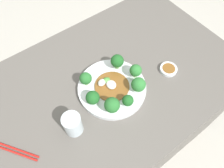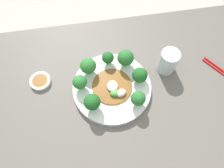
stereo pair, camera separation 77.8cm
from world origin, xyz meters
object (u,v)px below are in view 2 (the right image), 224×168
(broccoli_southeast, at_px, (138,99))
(drinking_glass, at_px, (168,62))
(broccoli_west, at_px, (80,82))
(plate, at_px, (112,88))
(broccoli_northeast, at_px, (126,58))
(broccoli_northwest, at_px, (88,66))
(sauce_dish, at_px, (40,81))
(broccoli_southwest, at_px, (92,102))
(stirfry_center, at_px, (114,88))
(broccoli_east, at_px, (140,75))
(broccoli_north, at_px, (108,58))

(broccoli_southeast, xyz_separation_m, drinking_glass, (0.14, 0.13, -0.01))
(broccoli_west, bearing_deg, plate, -8.03)
(plate, relative_size, broccoli_northeast, 3.83)
(plate, relative_size, broccoli_northwest, 4.02)
(broccoli_northwest, relative_size, sauce_dish, 0.93)
(broccoli_southwest, relative_size, broccoli_northwest, 1.02)
(broccoli_northeast, bearing_deg, stirfry_center, -122.48)
(broccoli_east, xyz_separation_m, broccoli_southwest, (-0.18, -0.08, 0.01))
(plate, height_order, stirfry_center, stirfry_center)
(broccoli_northwest, distance_m, broccoli_west, 0.07)
(broccoli_northeast, height_order, broccoli_northwest, broccoli_northeast)
(broccoli_northwest, relative_size, drinking_glass, 0.73)
(broccoli_east, distance_m, broccoli_north, 0.13)
(broccoli_southwest, bearing_deg, stirfry_center, 35.52)
(stirfry_center, height_order, drinking_glass, drinking_glass)
(plate, height_order, broccoli_southeast, broccoli_southeast)
(broccoli_north, relative_size, drinking_glass, 0.59)
(plate, distance_m, sauce_dish, 0.27)
(broccoli_northwest, bearing_deg, broccoli_southeast, -45.16)
(broccoli_southwest, bearing_deg, broccoli_north, 65.12)
(broccoli_southwest, bearing_deg, broccoli_west, 112.02)
(broccoli_southeast, relative_size, drinking_glass, 0.66)
(broccoli_southeast, bearing_deg, sauce_dish, 156.25)
(broccoli_southwest, xyz_separation_m, drinking_glass, (0.29, 0.12, -0.02))
(broccoli_east, relative_size, broccoli_northeast, 0.84)
(broccoli_north, bearing_deg, drinking_glass, -12.30)
(plate, bearing_deg, broccoli_southeast, -45.00)
(stirfry_center, xyz_separation_m, drinking_glass, (0.21, 0.06, 0.02))
(sauce_dish, bearing_deg, broccoli_east, -9.39)
(broccoli_north, bearing_deg, sauce_dish, -173.27)
(broccoli_northwest, distance_m, stirfry_center, 0.12)
(plate, distance_m, broccoli_northeast, 0.12)
(broccoli_east, height_order, broccoli_west, broccoli_west)
(broccoli_northeast, bearing_deg, broccoli_southeast, -85.70)
(plate, relative_size, stirfry_center, 1.97)
(broccoli_southwest, distance_m, sauce_dish, 0.23)
(broccoli_southwest, bearing_deg, drinking_glass, 22.31)
(stirfry_center, relative_size, drinking_glass, 1.48)
(broccoli_southwest, distance_m, stirfry_center, 0.10)
(broccoli_northwest, bearing_deg, drinking_glass, -3.94)
(broccoli_southeast, distance_m, drinking_glass, 0.19)
(plate, xyz_separation_m, broccoli_southwest, (-0.08, -0.07, 0.05))
(broccoli_north, relative_size, broccoli_west, 0.87)
(plate, height_order, broccoli_east, broccoli_east)
(plate, bearing_deg, broccoli_northeast, 53.22)
(drinking_glass, bearing_deg, broccoli_southwest, -157.69)
(plate, relative_size, broccoli_southwest, 3.93)
(plate, distance_m, broccoli_north, 0.11)
(broccoli_north, distance_m, drinking_glass, 0.22)
(sauce_dish, bearing_deg, drinking_glass, -1.99)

